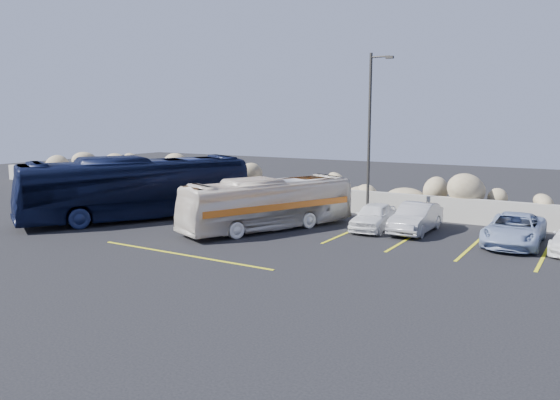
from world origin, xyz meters
The scene contains 10 objects.
ground centered at (0.00, 0.00, 0.00)m, with size 90.00×90.00×0.00m, color black.
seawall centered at (0.00, 12.00, 0.60)m, with size 60.00×0.40×1.20m, color gray.
riprap_pile centered at (0.00, 13.20, 1.30)m, with size 54.00×2.80×2.60m, color tan, non-canonical shape.
parking_lines centered at (4.64, 5.57, 0.01)m, with size 18.16×9.36×0.01m.
lamppost centered at (2.56, 9.50, 4.30)m, with size 1.14×0.18×8.00m.
vintage_bus centered at (-0.79, 5.82, 1.18)m, with size 1.98×8.45×2.35m, color silver.
tour_coach centered at (-7.77, 4.51, 1.57)m, with size 2.64×11.28×3.14m, color #101736.
car_a centered at (3.34, 8.22, 0.61)m, with size 1.45×3.60×1.23m, color white.
car_b centered at (5.15, 8.64, 0.65)m, with size 1.37×3.92×1.29m, color #A09FA4.
car_d centered at (9.25, 8.33, 0.63)m, with size 2.08×4.50×1.25m, color #8699BE.
Camera 1 is at (12.36, -14.76, 5.04)m, focal length 35.00 mm.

